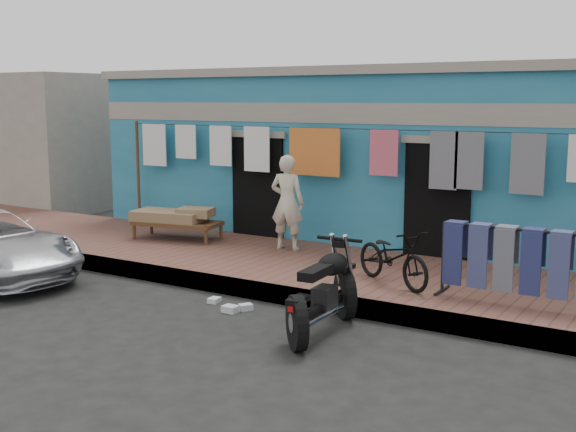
% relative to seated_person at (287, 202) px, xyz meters
% --- Properties ---
extents(ground, '(80.00, 80.00, 0.00)m').
position_rel_seated_person_xyz_m(ground, '(1.06, -3.69, -1.06)').
color(ground, black).
rests_on(ground, ground).
extents(sidewalk, '(28.00, 3.00, 0.25)m').
position_rel_seated_person_xyz_m(sidewalk, '(1.06, -0.69, -0.93)').
color(sidewalk, brown).
rests_on(sidewalk, ground).
extents(curb, '(28.00, 0.10, 0.25)m').
position_rel_seated_person_xyz_m(curb, '(1.06, -2.14, -0.93)').
color(curb, gray).
rests_on(curb, ground).
extents(building, '(12.20, 5.20, 3.36)m').
position_rel_seated_person_xyz_m(building, '(1.06, 3.30, 0.63)').
color(building, '#21698A').
rests_on(building, ground).
extents(neighbor_left, '(6.00, 5.00, 3.40)m').
position_rel_seated_person_xyz_m(neighbor_left, '(-9.94, 3.31, 0.64)').
color(neighbor_left, '#9E9384').
rests_on(neighbor_left, ground).
extents(clothesline, '(10.06, 0.06, 2.10)m').
position_rel_seated_person_xyz_m(clothesline, '(0.64, 0.56, 0.76)').
color(clothesline, brown).
rests_on(clothesline, sidewalk).
extents(seated_person, '(0.63, 0.47, 1.62)m').
position_rel_seated_person_xyz_m(seated_person, '(0.00, 0.00, 0.00)').
color(seated_person, beige).
rests_on(seated_person, sidewalk).
extents(bicycle, '(1.56, 1.18, 0.96)m').
position_rel_seated_person_xyz_m(bicycle, '(2.50, -1.25, -0.33)').
color(bicycle, black).
rests_on(bicycle, sidewalk).
extents(motorcycle, '(0.83, 1.77, 1.10)m').
position_rel_seated_person_xyz_m(motorcycle, '(2.34, -2.95, -0.51)').
color(motorcycle, black).
rests_on(motorcycle, ground).
extents(charpoy, '(1.96, 1.41, 0.56)m').
position_rel_seated_person_xyz_m(charpoy, '(-2.18, -0.31, -0.53)').
color(charpoy, brown).
rests_on(charpoy, sidewalk).
extents(jeans_rack, '(2.09, 0.42, 1.00)m').
position_rel_seated_person_xyz_m(jeans_rack, '(4.21, -1.26, -0.31)').
color(jeans_rack, black).
rests_on(jeans_rack, sidewalk).
extents(litter_a, '(0.21, 0.16, 0.09)m').
position_rel_seated_person_xyz_m(litter_a, '(0.88, -2.84, -1.01)').
color(litter_a, silver).
rests_on(litter_a, ground).
extents(litter_b, '(0.20, 0.21, 0.09)m').
position_rel_seated_person_xyz_m(litter_b, '(1.00, -2.66, -1.02)').
color(litter_b, silver).
rests_on(litter_b, ground).
extents(litter_c, '(0.16, 0.19, 0.07)m').
position_rel_seated_person_xyz_m(litter_c, '(0.42, -2.59, -1.03)').
color(litter_c, silver).
rests_on(litter_c, ground).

